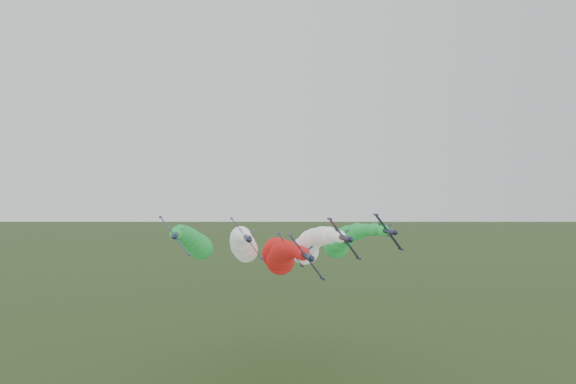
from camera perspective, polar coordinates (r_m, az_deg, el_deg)
name	(u,v)px	position (r m, az deg, el deg)	size (l,w,h in m)	color
jet_lead	(282,257)	(137.78, -0.65, -6.63)	(11.32, 73.54, 15.75)	black
jet_inner_left	(243,245)	(146.00, -4.56, -5.37)	(11.33, 73.55, 15.76)	black
jet_inner_right	(309,245)	(147.50, 2.14, -5.42)	(11.98, 74.21, 16.42)	black
jet_outer_left	(194,242)	(153.41, -9.51, -5.08)	(11.24, 73.46, 15.67)	black
jet_outer_right	(342,240)	(163.36, 5.53, -4.89)	(11.98, 74.21, 16.41)	black
jet_trail	(274,252)	(166.04, -1.38, -6.11)	(11.39, 73.62, 15.82)	black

